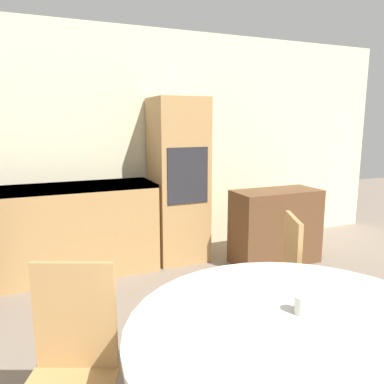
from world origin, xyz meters
The scene contains 8 objects.
wall_back centered at (0.00, 4.65, 1.30)m, with size 7.11×0.05×2.60m.
kitchen_counter centered at (-1.28, 4.31, 0.48)m, with size 2.85×0.60×0.93m.
oven_unit centered at (0.47, 4.32, 0.91)m, with size 0.57×0.59×1.83m.
sideboard centered at (1.42, 3.76, 0.41)m, with size 0.97×0.45×0.83m.
dining_table centered at (-0.04, 1.51, 0.54)m, with size 1.49×1.49×0.74m.
chair_far_left centered at (-0.92, 2.00, 0.52)m, with size 0.53×0.53×0.95m.
chair_far_right centered at (0.46, 2.38, 0.52)m, with size 0.53×0.53×0.95m.
cup centered at (0.03, 1.62, 0.78)m, with size 0.07×0.07×0.08m.
Camera 1 is at (-1.00, 0.40, 1.57)m, focal length 35.00 mm.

